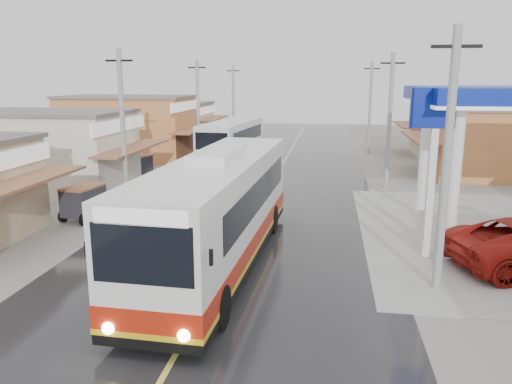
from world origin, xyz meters
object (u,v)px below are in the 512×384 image
second_bus (232,141)px  tricycle_far (138,165)px  tricycle_near (83,201)px  cyclist (199,190)px  coach_bus (220,210)px

second_bus → tricycle_far: 8.54m
second_bus → tricycle_near: bearing=-97.2°
cyclist → tricycle_far: 8.06m
coach_bus → tricycle_far: coach_bus is taller
second_bus → tricycle_far: (-5.12, -6.78, -0.90)m
tricycle_near → cyclist: bearing=54.0°
tricycle_far → second_bus: bearing=69.2°
coach_bus → tricycle_near: size_ratio=5.77×
coach_bus → tricycle_far: bearing=123.5°
cyclist → second_bus: bearing=111.4°
second_bus → tricycle_near: size_ratio=4.40×
tricycle_far → coach_bus: bearing=-42.9°
tricycle_far → tricycle_near: bearing=-66.5°
cyclist → tricycle_near: (-4.42, -4.42, 0.31)m
coach_bus → cyclist: coach_bus is taller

